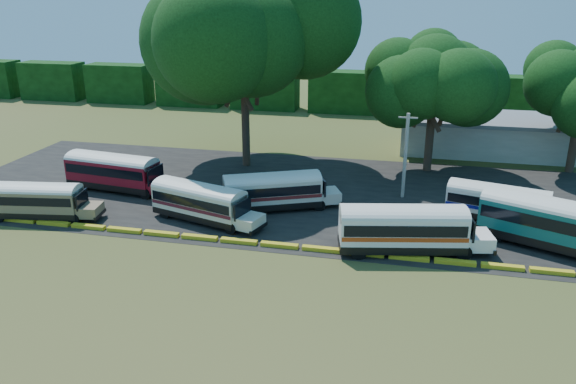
% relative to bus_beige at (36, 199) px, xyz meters
% --- Properties ---
extents(ground, '(160.00, 160.00, 0.00)m').
position_rel_bus_beige_xyz_m(ground, '(18.42, -1.96, -1.69)').
color(ground, '#324D19').
rests_on(ground, ground).
extents(asphalt_strip, '(64.00, 24.00, 0.02)m').
position_rel_bus_beige_xyz_m(asphalt_strip, '(19.42, 10.04, -1.68)').
color(asphalt_strip, black).
rests_on(asphalt_strip, ground).
extents(curb, '(53.70, 0.45, 0.30)m').
position_rel_bus_beige_xyz_m(curb, '(18.42, -0.96, -1.54)').
color(curb, yellow).
rests_on(curb, ground).
extents(terminal_building, '(19.00, 9.00, 4.00)m').
position_rel_bus_beige_xyz_m(terminal_building, '(36.42, 28.04, 0.34)').
color(terminal_building, beige).
rests_on(terminal_building, ground).
extents(treeline_backdrop, '(130.00, 4.00, 6.00)m').
position_rel_bus_beige_xyz_m(treeline_backdrop, '(18.42, 46.04, 1.31)').
color(treeline_backdrop, black).
rests_on(treeline_backdrop, ground).
extents(bus_beige, '(9.20, 3.50, 2.95)m').
position_rel_bus_beige_xyz_m(bus_beige, '(0.00, 0.00, 0.00)').
color(bus_beige, black).
rests_on(bus_beige, ground).
extents(bus_red, '(10.58, 3.86, 3.40)m').
position_rel_bus_beige_xyz_m(bus_red, '(2.72, 7.40, 0.26)').
color(bus_red, black).
rests_on(bus_red, ground).
extents(bus_cream_west, '(9.66, 4.93, 3.09)m').
position_rel_bus_beige_xyz_m(bus_cream_west, '(12.87, 2.33, 0.06)').
color(bus_cream_west, black).
rests_on(bus_cream_west, ground).
extents(bus_cream_east, '(9.78, 6.10, 3.17)m').
position_rel_bus_beige_xyz_m(bus_cream_east, '(17.87, 5.97, 0.10)').
color(bus_cream_east, black).
rests_on(bus_cream_east, ground).
extents(bus_white_red, '(10.78, 4.64, 3.45)m').
position_rel_bus_beige_xyz_m(bus_white_red, '(28.54, 0.14, 0.26)').
color(bus_white_red, black).
rests_on(bus_white_red, ground).
extents(bus_white_blue, '(9.49, 4.54, 3.03)m').
position_rel_bus_beige_xyz_m(bus_white_blue, '(35.58, 7.18, 0.02)').
color(bus_white_blue, black).
rests_on(bus_white_blue, ground).
extents(bus_teal, '(11.32, 7.09, 3.68)m').
position_rel_bus_beige_xyz_m(bus_teal, '(38.54, 3.01, 0.42)').
color(bus_teal, black).
rests_on(bus_teal, ground).
extents(tree_west, '(16.04, 16.04, 19.24)m').
position_rel_bus_beige_xyz_m(tree_west, '(12.02, 17.42, 11.64)').
color(tree_west, '#37241B').
rests_on(tree_west, ground).
extents(tree_center, '(9.71, 9.71, 13.35)m').
position_rel_bus_beige_xyz_m(tree_center, '(30.27, 19.66, 8.04)').
color(tree_center, '#37241B').
rests_on(tree_center, ground).
extents(utility_pole, '(1.60, 0.30, 7.46)m').
position_rel_bus_beige_xyz_m(utility_pole, '(28.10, 11.31, 2.15)').
color(utility_pole, gray).
rests_on(utility_pole, ground).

